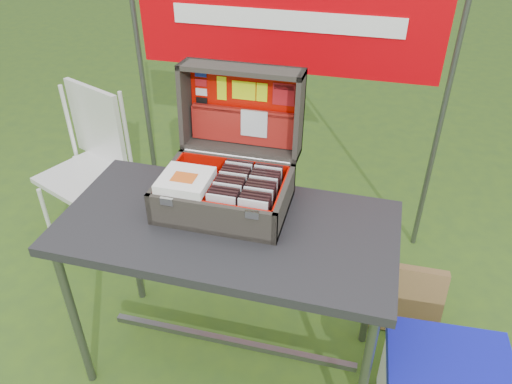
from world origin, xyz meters
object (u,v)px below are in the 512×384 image
(suitcase, at_px, (227,147))
(chair, at_px, (86,178))
(table, at_px, (230,298))
(cardboard_box, at_px, (406,300))

(suitcase, relative_size, chair, 0.55)
(table, relative_size, cardboard_box, 3.56)
(table, height_order, cardboard_box, table)
(table, height_order, suitcase, suitcase)
(table, height_order, chair, chair)
(cardboard_box, bearing_deg, suitcase, -163.62)
(cardboard_box, bearing_deg, table, -152.90)
(table, distance_m, suitcase, 0.67)
(chair, bearing_deg, suitcase, -1.75)
(table, relative_size, suitcase, 2.51)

